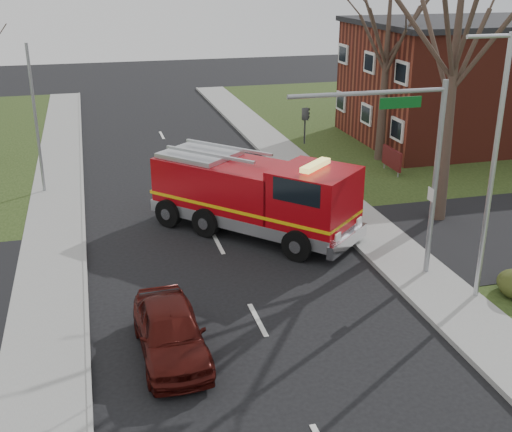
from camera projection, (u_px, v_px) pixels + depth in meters
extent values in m
plane|color=black|center=(258.00, 320.00, 19.61)|extent=(120.00, 120.00, 0.00)
cube|color=gray|center=(440.00, 293.00, 21.06)|extent=(2.40, 80.00, 0.15)
cube|color=gray|center=(46.00, 346.00, 18.11)|extent=(2.40, 80.00, 0.15)
cube|color=maroon|center=(482.00, 83.00, 39.10)|extent=(15.00, 10.00, 7.00)
cube|color=black|center=(490.00, 22.00, 37.79)|extent=(15.40, 10.40, 0.30)
cube|color=silver|center=(366.00, 114.00, 37.84)|extent=(0.12, 1.40, 1.20)
cube|color=#511314|center=(392.00, 158.00, 33.05)|extent=(0.12, 2.00, 1.00)
cylinder|color=gray|center=(398.00, 171.00, 32.50)|extent=(0.08, 0.08, 0.90)
cylinder|color=gray|center=(384.00, 162.00, 33.94)|extent=(0.08, 0.08, 0.90)
cone|color=#372820|center=(452.00, 79.00, 25.11)|extent=(0.64, 0.64, 12.00)
cone|color=#372820|center=(386.00, 66.00, 33.86)|extent=(0.56, 0.56, 10.50)
cylinder|color=gray|center=(435.00, 183.00, 21.28)|extent=(0.18, 0.18, 6.80)
cylinder|color=gray|center=(369.00, 93.00, 19.54)|extent=(5.20, 0.14, 0.14)
cube|color=#0C591E|center=(401.00, 103.00, 19.93)|extent=(1.40, 0.06, 0.35)
imported|color=black|center=(306.00, 108.00, 19.20)|extent=(0.22, 0.18, 1.10)
cylinder|color=#B7BABF|center=(492.00, 176.00, 19.36)|extent=(0.16, 0.16, 8.40)
cylinder|color=#B7BABF|center=(490.00, 36.00, 17.71)|extent=(1.40, 0.12, 0.12)
cylinder|color=gray|center=(36.00, 121.00, 29.35)|extent=(0.14, 0.14, 7.00)
cube|color=#9C070D|center=(226.00, 187.00, 26.26)|extent=(5.82, 6.01, 2.26)
cube|color=#9C070D|center=(314.00, 202.00, 24.13)|extent=(3.94, 3.94, 2.58)
cube|color=#B7BABF|center=(252.00, 214.00, 25.93)|extent=(7.71, 8.09, 0.48)
cube|color=#E5B20C|center=(252.00, 201.00, 25.72)|extent=(7.72, 8.10, 0.13)
cube|color=black|center=(344.00, 187.00, 23.24)|extent=(1.92, 1.76, 0.91)
cube|color=#E5D866|center=(315.00, 165.00, 23.60)|extent=(1.52, 1.43, 0.19)
cylinder|color=black|center=(298.00, 245.00, 23.43)|extent=(1.07, 1.13, 1.18)
cylinder|color=black|center=(332.00, 222.00, 25.61)|extent=(1.07, 1.13, 1.18)
cylinder|color=black|center=(169.00, 213.00, 26.53)|extent=(1.07, 1.13, 1.18)
cylinder|color=black|center=(209.00, 194.00, 28.72)|extent=(1.07, 1.13, 1.18)
imported|color=#3F0D0A|center=(171.00, 331.00, 17.59)|extent=(1.91, 4.45, 1.50)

